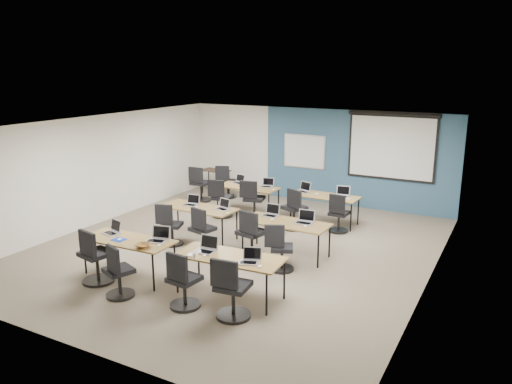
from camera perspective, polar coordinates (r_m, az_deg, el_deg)
The scene contains 58 objects.
floor at distance 10.98m, azimuth -2.23°, elevation -6.42°, with size 8.00×9.00×0.02m, color #6B6354.
ceiling at distance 10.34m, azimuth -2.38°, elevation 7.73°, with size 8.00×9.00×0.02m, color white.
wall_back at distance 14.55m, azimuth 6.74°, elevation 4.17°, with size 8.00×0.04×2.70m, color beige.
wall_front at distance 7.25m, azimuth -20.79°, elevation -7.08°, with size 8.00×0.04×2.70m, color beige.
wall_left at distance 13.03m, azimuth -17.66°, elevation 2.41°, with size 0.04×9.00×2.70m, color beige.
wall_right at distance 9.28m, azimuth 19.54°, elevation -2.37°, with size 0.04×9.00×2.70m, color beige.
blue_accent_panel at distance 14.12m, azimuth 11.42°, elevation 3.68°, with size 5.50×0.04×2.70m, color #3D5977.
whiteboard at distance 14.58m, azimuth 5.55°, elevation 4.62°, with size 1.28×0.03×0.98m.
projector_screen at distance 13.73m, azimuth 15.26°, elevation 5.43°, with size 2.40×0.10×1.82m.
training_table_front_left at distance 9.64m, azimuth -14.40°, elevation -5.52°, with size 1.78×0.74×0.73m.
training_table_front_right at distance 8.56m, azimuth -3.03°, elevation -7.60°, with size 1.87×0.78×0.73m.
training_table_mid_left at distance 11.49m, azimuth -6.60°, elevation -1.96°, with size 1.78×0.74×0.73m.
training_table_mid_right at distance 10.37m, azimuth 3.42°, elevation -3.67°, with size 1.82×0.76×0.73m.
training_table_back_left at distance 13.34m, azimuth -0.95°, elevation 0.41°, with size 1.68×0.70×0.73m.
training_table_back_right at distance 12.56m, azimuth 7.85°, elevation -0.61°, with size 1.70×0.71×0.73m.
laptop_0 at distance 10.03m, azimuth -16.06°, elevation -4.20°, with size 0.33×0.28×0.25m.
mouse_0 at distance 9.63m, azimuth -15.35°, elevation -5.23°, with size 0.06×0.10×0.04m, color white.
task_chair_0 at distance 9.58m, azimuth -17.91°, elevation -7.47°, with size 0.58×0.58×1.05m.
laptop_1 at distance 9.41m, azimuth -11.11°, elevation -5.11°, with size 0.35×0.30×0.27m.
mouse_1 at distance 9.15m, azimuth -11.02°, elevation -6.01°, with size 0.06×0.10×0.03m, color white.
task_chair_1 at distance 8.91m, azimuth -15.50°, elevation -9.21°, with size 0.52×0.50×0.98m.
laptop_2 at distance 8.77m, azimuth -5.68°, elevation -6.34°, with size 0.35×0.30×0.27m.
mouse_2 at distance 8.58m, azimuth -5.94°, elevation -7.23°, with size 0.06×0.09×0.03m, color white.
task_chair_2 at distance 8.33m, azimuth -8.37°, elevation -10.46°, with size 0.51×0.51×1.00m.
laptop_3 at distance 8.26m, azimuth -0.68°, elevation -7.65°, with size 0.31×0.27×0.24m.
mouse_3 at distance 8.09m, azimuth 0.44°, elevation -8.50°, with size 0.06×0.10×0.04m, color white.
task_chair_3 at distance 7.93m, azimuth -2.86°, elevation -11.48°, with size 0.56×0.56×1.03m.
laptop_4 at distance 11.66m, azimuth -7.38°, elevation -1.20°, with size 0.31×0.27×0.24m.
mouse_4 at distance 11.47m, azimuth -6.77°, elevation -1.69°, with size 0.06×0.09×0.03m, color white.
task_chair_4 at distance 11.18m, azimuth -9.81°, elevation -4.09°, with size 0.49×0.47×0.96m.
laptop_5 at distance 11.26m, azimuth -3.82°, elevation -1.67°, with size 0.30×0.26×0.23m.
mouse_5 at distance 10.93m, azimuth -3.22°, elevation -2.41°, with size 0.06×0.10×0.03m, color white.
task_chair_5 at distance 10.71m, azimuth -6.22°, elevation -4.71°, with size 0.51×0.51×0.99m.
laptop_6 at distance 10.75m, azimuth 1.73°, elevation -2.41°, with size 0.33×0.28×0.25m.
mouse_6 at distance 10.48m, azimuth 1.87°, elevation -3.12°, with size 0.07×0.11×0.04m, color white.
task_chair_6 at distance 10.26m, azimuth -0.56°, elevation -5.31°, with size 0.57×0.57×1.05m.
laptop_7 at distance 10.30m, azimuth 5.62°, elevation -3.19°, with size 0.35×0.29×0.26m.
mouse_7 at distance 10.08m, azimuth 5.65°, elevation -3.92°, with size 0.06×0.09×0.03m, color white.
task_chair_7 at distance 9.68m, azimuth 2.75°, elevation -6.82°, with size 0.51×0.48×0.96m.
laptop_8 at distance 13.73m, azimuth -1.97°, elevation 1.27°, with size 0.31×0.26×0.24m.
mouse_8 at distance 13.42m, azimuth -1.65°, elevation 0.76°, with size 0.06×0.10×0.04m, color white.
task_chair_8 at distance 13.09m, azimuth -4.05°, elevation -1.07°, with size 0.54×0.54×1.02m.
laptop_9 at distance 13.30m, azimuth 1.26°, elevation 0.84°, with size 0.31×0.26×0.24m.
mouse_9 at distance 12.95m, azimuth 2.01°, elevation 0.26°, with size 0.06×0.10×0.04m, color white.
task_chair_9 at distance 12.88m, azimuth -0.36°, elevation -1.25°, with size 0.56×0.56×1.04m.
laptop_10 at distance 12.83m, azimuth 5.52°, elevation 0.30°, with size 0.33×0.28×0.25m.
mouse_10 at distance 12.63m, azimuth 6.95°, elevation -0.20°, with size 0.06×0.10×0.04m, color white.
task_chair_10 at distance 12.10m, azimuth 4.36°, elevation -2.33°, with size 0.59×0.55×1.03m.
laptop_11 at distance 12.51m, azimuth 9.81°, elevation -0.21°, with size 0.33×0.28×0.25m.
mouse_11 at distance 12.27m, azimuth 10.50°, elevation -0.77°, with size 0.06×0.10×0.04m, color white.
task_chair_11 at distance 12.02m, azimuth 9.38°, elevation -2.77°, with size 0.47×0.47×0.96m.
blue_mousepad at distance 9.65m, azimuth -15.41°, elevation -5.27°, with size 0.25×0.21×0.01m, color #082D96.
snack_bowl at distance 9.14m, azimuth -12.80°, elevation -5.96°, with size 0.32×0.32×0.08m, color olive.
snack_plate at distance 8.65m, azimuth -7.30°, elevation -7.11°, with size 0.19×0.19×0.01m, color white.
coffee_cup at distance 8.51m, azimuth -7.05°, elevation -7.25°, with size 0.06×0.06×0.05m, color white.
utility_table at distance 15.46m, azimuth -4.65°, elevation 2.17°, with size 0.87×0.48×0.75m.
spare_chair_a at distance 15.00m, azimuth -3.39°, elevation 0.88°, with size 0.54×0.51×0.99m.
spare_chair_b at distance 14.65m, azimuth -6.43°, elevation 0.59°, with size 0.57×0.57×1.05m.
Camera 1 is at (5.23, -8.84, 3.87)m, focal length 35.00 mm.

